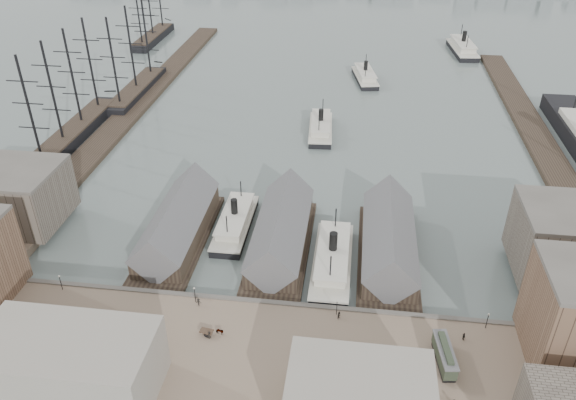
# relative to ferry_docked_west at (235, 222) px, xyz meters

# --- Properties ---
(ground) EXTENTS (900.00, 900.00, 0.00)m
(ground) POSITION_rel_ferry_docked_west_xyz_m (13.00, -23.76, -2.20)
(ground) COLOR #586662
(ground) RESTS_ON ground
(quay) EXTENTS (180.00, 30.00, 2.00)m
(quay) POSITION_rel_ferry_docked_west_xyz_m (13.00, -43.76, -1.20)
(quay) COLOR #7D6754
(quay) RESTS_ON ground
(seawall) EXTENTS (180.00, 1.20, 2.30)m
(seawall) POSITION_rel_ferry_docked_west_xyz_m (13.00, -28.96, -1.05)
(seawall) COLOR #59544C
(seawall) RESTS_ON ground
(west_wharf) EXTENTS (10.00, 220.00, 1.60)m
(west_wharf) POSITION_rel_ferry_docked_west_xyz_m (-55.00, 76.24, -1.40)
(west_wharf) COLOR #2D231C
(west_wharf) RESTS_ON ground
(east_wharf) EXTENTS (10.00, 180.00, 1.60)m
(east_wharf) POSITION_rel_ferry_docked_west_xyz_m (91.00, 66.24, -1.40)
(east_wharf) COLOR #2D231C
(east_wharf) RESTS_ON ground
(ferry_shed_west) EXTENTS (14.00, 42.00, 12.60)m
(ferry_shed_west) POSITION_rel_ferry_docked_west_xyz_m (-13.00, -6.88, 2.43)
(ferry_shed_west) COLOR #2D231C
(ferry_shed_west) RESTS_ON ground
(ferry_shed_center) EXTENTS (14.00, 42.00, 12.60)m
(ferry_shed_center) POSITION_rel_ferry_docked_west_xyz_m (13.00, -6.88, 2.43)
(ferry_shed_center) COLOR #2D231C
(ferry_shed_center) RESTS_ON ground
(ferry_shed_east) EXTENTS (14.00, 42.00, 12.60)m
(ferry_shed_east) POSITION_rel_ferry_docked_west_xyz_m (39.00, -6.88, 2.43)
(ferry_shed_east) COLOR #2D231C
(ferry_shed_east) RESTS_ON ground
(warehouse_west_back) EXTENTS (26.00, 20.00, 14.00)m
(warehouse_west_back) POSITION_rel_ferry_docked_west_xyz_m (-57.00, -5.76, 6.80)
(warehouse_west_back) COLOR #60564C
(warehouse_west_back) RESTS_ON west_land
(street_bldg_center) EXTENTS (24.00, 16.00, 10.00)m
(street_bldg_center) POSITION_rel_ferry_docked_west_xyz_m (33.00, -55.76, 4.80)
(street_bldg_center) COLOR gray
(street_bldg_center) RESTS_ON quay
(street_bldg_west) EXTENTS (30.00, 16.00, 12.00)m
(street_bldg_west) POSITION_rel_ferry_docked_west_xyz_m (-17.00, -55.76, 5.80)
(street_bldg_west) COLOR gray
(street_bldg_west) RESTS_ON quay
(lamp_post_far_w) EXTENTS (0.44, 0.44, 3.92)m
(lamp_post_far_w) POSITION_rel_ferry_docked_west_xyz_m (-32.00, -30.76, 2.51)
(lamp_post_far_w) COLOR black
(lamp_post_far_w) RESTS_ON quay
(lamp_post_near_w) EXTENTS (0.44, 0.44, 3.92)m
(lamp_post_near_w) POSITION_rel_ferry_docked_west_xyz_m (-2.00, -30.76, 2.51)
(lamp_post_near_w) COLOR black
(lamp_post_near_w) RESTS_ON quay
(lamp_post_near_e) EXTENTS (0.44, 0.44, 3.92)m
(lamp_post_near_e) POSITION_rel_ferry_docked_west_xyz_m (28.00, -30.76, 2.51)
(lamp_post_near_e) COLOR black
(lamp_post_near_e) RESTS_ON quay
(lamp_post_far_e) EXTENTS (0.44, 0.44, 3.92)m
(lamp_post_far_e) POSITION_rel_ferry_docked_west_xyz_m (58.00, -30.76, 2.51)
(lamp_post_far_e) COLOR black
(lamp_post_far_e) RESTS_ON quay
(ferry_docked_west) EXTENTS (7.90, 26.34, 9.41)m
(ferry_docked_west) POSITION_rel_ferry_docked_west_xyz_m (0.00, 0.00, 0.00)
(ferry_docked_west) COLOR black
(ferry_docked_west) RESTS_ON ground
(ferry_docked_east) EXTENTS (8.82, 29.39, 10.50)m
(ferry_docked_east) POSITION_rel_ferry_docked_west_xyz_m (26.00, -12.92, 0.26)
(ferry_docked_east) COLOR black
(ferry_docked_east) RESTS_ON ground
(ferry_open_near) EXTENTS (9.44, 26.49, 9.30)m
(ferry_open_near) POSITION_rel_ferry_docked_west_xyz_m (17.16, 61.78, -0.02)
(ferry_open_near) COLOR black
(ferry_open_near) RESTS_ON ground
(ferry_open_mid) EXTENTS (12.53, 26.50, 9.11)m
(ferry_open_mid) POSITION_rel_ferry_docked_west_xyz_m (31.74, 117.32, -0.07)
(ferry_open_mid) COLOR black
(ferry_open_mid) RESTS_ON ground
(ferry_open_far) EXTENTS (12.56, 32.23, 11.23)m
(ferry_open_far) POSITION_rel_ferry_docked_west_xyz_m (78.39, 163.29, 0.43)
(ferry_open_far) COLOR black
(ferry_open_far) RESTS_ON ground
(sailing_ship_near) EXTENTS (8.69, 59.83, 35.71)m
(sailing_ship_near) POSITION_rel_ferry_docked_west_xyz_m (-66.17, 45.99, 0.42)
(sailing_ship_near) COLOR black
(sailing_ship_near) RESTS_ON ground
(sailing_ship_mid) EXTENTS (8.53, 49.28, 35.07)m
(sailing_ship_mid) POSITION_rel_ferry_docked_west_xyz_m (-59.47, 88.53, 0.31)
(sailing_ship_mid) COLOR black
(sailing_ship_mid) RESTS_ON ground
(sailing_ship_far) EXTENTS (8.19, 45.48, 33.65)m
(sailing_ship_far) POSITION_rel_ferry_docked_west_xyz_m (-78.78, 164.19, 0.23)
(sailing_ship_far) COLOR black
(sailing_ship_far) RESTS_ON ground
(tram) EXTENTS (3.98, 10.52, 3.65)m
(tram) POSITION_rel_ferry_docked_west_xyz_m (48.60, -41.15, 1.67)
(tram) COLOR black
(tram) RESTS_ON quay
(horse_cart_left) EXTENTS (4.43, 4.01, 1.56)m
(horse_cart_left) POSITION_rel_ferry_docked_west_xyz_m (-21.48, -38.66, 0.59)
(horse_cart_left) COLOR black
(horse_cart_left) RESTS_ON quay
(horse_cart_center) EXTENTS (4.91, 1.92, 1.50)m
(horse_cart_center) POSITION_rel_ferry_docked_west_xyz_m (4.49, -39.66, 0.58)
(horse_cart_center) COLOR black
(horse_cart_center) RESTS_ON quay
(horse_cart_right) EXTENTS (4.86, 2.66, 1.69)m
(horse_cart_right) POSITION_rel_ferry_docked_west_xyz_m (29.63, -42.83, 0.64)
(horse_cart_right) COLOR black
(horse_cart_right) RESTS_ON quay
(pedestrian_0) EXTENTS (0.51, 0.67, 1.76)m
(pedestrian_0) POSITION_rel_ferry_docked_west_xyz_m (-34.03, -39.63, 0.68)
(pedestrian_0) COLOR black
(pedestrian_0) RESTS_ON quay
(pedestrian_1) EXTENTS (1.05, 0.99, 1.71)m
(pedestrian_1) POSITION_rel_ferry_docked_west_xyz_m (-34.95, -40.37, 0.65)
(pedestrian_1) COLOR black
(pedestrian_1) RESTS_ON quay
(pedestrian_2) EXTENTS (1.14, 0.69, 1.72)m
(pedestrian_2) POSITION_rel_ferry_docked_west_xyz_m (-1.02, -31.76, 0.66)
(pedestrian_2) COLOR black
(pedestrian_2) RESTS_ON quay
(pedestrian_3) EXTENTS (0.50, 1.08, 1.80)m
(pedestrian_3) POSITION_rel_ferry_docked_west_xyz_m (-9.58, -46.83, 0.69)
(pedestrian_3) COLOR black
(pedestrian_3) RESTS_ON quay
(pedestrian_4) EXTENTS (0.81, 0.94, 1.64)m
(pedestrian_4) POSITION_rel_ferry_docked_west_xyz_m (3.58, -40.65, 0.61)
(pedestrian_4) COLOR black
(pedestrian_4) RESTS_ON quay
(pedestrian_5) EXTENTS (0.59, 0.69, 1.62)m
(pedestrian_5) POSITION_rel_ferry_docked_west_xyz_m (22.79, -42.01, 0.61)
(pedestrian_5) COLOR black
(pedestrian_5) RESTS_ON quay
(pedestrian_6) EXTENTS (0.94, 1.03, 1.71)m
(pedestrian_6) POSITION_rel_ferry_docked_west_xyz_m (28.63, -31.76, 0.65)
(pedestrian_6) COLOR black
(pedestrian_6) RESTS_ON quay
(pedestrian_8) EXTENTS (0.75, 1.11, 1.74)m
(pedestrian_8) POSITION_rel_ferry_docked_west_xyz_m (53.11, -34.65, 0.67)
(pedestrian_8) COLOR black
(pedestrian_8) RESTS_ON quay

